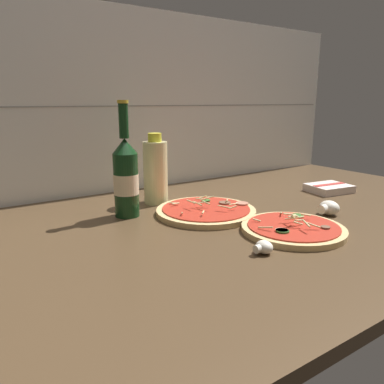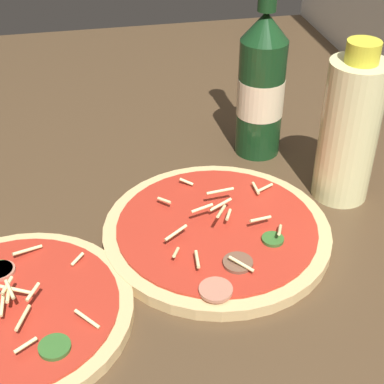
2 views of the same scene
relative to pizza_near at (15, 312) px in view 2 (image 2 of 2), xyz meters
The scene contains 5 objects.
counter_slab 14.25cm from the pizza_near, 92.65° to the left, with size 160.00×90.00×2.50cm.
pizza_near is the anchor object (origin of this frame).
pizza_far 23.85cm from the pizza_near, 110.15° to the left, with size 26.24×26.24×4.78cm.
beer_bottle 42.85cm from the pizza_near, 128.79° to the left, with size 6.37×6.37×29.34cm.
oil_bottle 42.95cm from the pizza_near, 109.08° to the left, with size 7.00×7.00×20.29cm.
Camera 2 is at (43.52, -4.99, 46.27)cm, focal length 55.00 mm.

